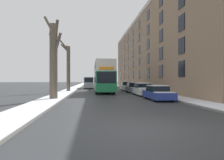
# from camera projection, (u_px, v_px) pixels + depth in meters

# --- Properties ---
(ground_plane) EXTENTS (320.00, 320.00, 0.00)m
(ground_plane) POSITION_uv_depth(u_px,v_px,m) (151.00, 127.00, 7.59)
(ground_plane) COLOR #303335
(sidewalk_left) EXTENTS (2.13, 130.00, 0.16)m
(sidewalk_left) POSITION_uv_depth(u_px,v_px,m) (79.00, 86.00, 59.70)
(sidewalk_left) COLOR slate
(sidewalk_left) RESTS_ON ground
(sidewalk_right) EXTENTS (2.13, 130.00, 0.16)m
(sidewalk_right) POSITION_uv_depth(u_px,v_px,m) (118.00, 86.00, 60.91)
(sidewalk_right) COLOR slate
(sidewalk_right) RESTS_ON ground
(terrace_facade_right) EXTENTS (9.10, 54.58, 14.65)m
(terrace_facade_right) POSITION_uv_depth(u_px,v_px,m) (157.00, 53.00, 41.64)
(terrace_facade_right) COLOR #8C7056
(terrace_facade_right) RESTS_ON ground
(bare_tree_left_0) EXTENTS (1.99, 2.94, 7.73)m
(bare_tree_left_0) POSITION_uv_depth(u_px,v_px,m) (54.00, 58.00, 17.83)
(bare_tree_left_0) COLOR brown
(bare_tree_left_0) RESTS_ON ground
(bare_tree_left_1) EXTENTS (1.95, 2.40, 8.24)m
(bare_tree_left_1) POSITION_uv_depth(u_px,v_px,m) (68.00, 66.00, 29.66)
(bare_tree_left_1) COLOR brown
(bare_tree_left_1) RESTS_ON ground
(double_decker_bus) EXTENTS (2.56, 10.07, 4.35)m
(double_decker_bus) POSITION_uv_depth(u_px,v_px,m) (104.00, 75.00, 28.61)
(double_decker_bus) COLOR #1E7A47
(double_decker_bus) RESTS_ON ground
(parked_car_0) EXTENTS (1.74, 4.38, 1.32)m
(parked_car_0) POSITION_uv_depth(u_px,v_px,m) (158.00, 93.00, 18.01)
(parked_car_0) COLOR navy
(parked_car_0) RESTS_ON ground
(parked_car_1) EXTENTS (1.71, 4.38, 1.48)m
(parked_car_1) POSITION_uv_depth(u_px,v_px,m) (143.00, 90.00, 23.29)
(parked_car_1) COLOR silver
(parked_car_1) RESTS_ON ground
(parked_car_2) EXTENTS (1.71, 3.98, 1.43)m
(parked_car_2) POSITION_uv_depth(u_px,v_px,m) (133.00, 88.00, 28.56)
(parked_car_2) COLOR slate
(parked_car_2) RESTS_ON ground
(parked_car_3) EXTENTS (1.78, 4.24, 1.54)m
(parked_car_3) POSITION_uv_depth(u_px,v_px,m) (126.00, 86.00, 34.10)
(parked_car_3) COLOR silver
(parked_car_3) RESTS_ON ground
(oncoming_van) EXTENTS (1.91, 5.35, 2.37)m
(oncoming_van) POSITION_uv_depth(u_px,v_px,m) (89.00, 82.00, 41.72)
(oncoming_van) COLOR #9EA3AD
(oncoming_van) RESTS_ON ground
(pedestrian_left_sidewalk) EXTENTS (0.35, 0.35, 1.59)m
(pedestrian_left_sidewalk) POSITION_uv_depth(u_px,v_px,m) (55.00, 88.00, 21.73)
(pedestrian_left_sidewalk) COLOR black
(pedestrian_left_sidewalk) RESTS_ON ground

